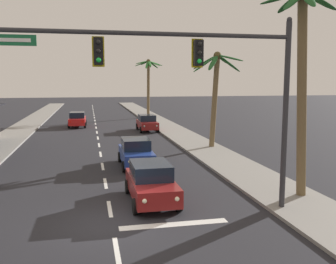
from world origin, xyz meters
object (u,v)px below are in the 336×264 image
palm_right_second (216,83)px  sedan_lead_at_stop_bar (151,182)px  sedan_oncoming_far (77,119)px  palm_right_farthest (148,76)px  sedan_parked_nearest_kerb (147,123)px  palm_right_nearest (302,61)px  traffic_signal_mast (205,75)px  sedan_third_in_queue (136,152)px

palm_right_second → sedan_lead_at_stop_bar: bearing=-120.5°
sedan_oncoming_far → palm_right_farthest: palm_right_farthest is taller
palm_right_second → palm_right_farthest: bearing=92.6°
sedan_parked_nearest_kerb → palm_right_nearest: (3.00, -23.88, 5.14)m
sedan_lead_at_stop_bar → palm_right_second: size_ratio=0.60×
sedan_oncoming_far → palm_right_second: palm_right_second is taller
sedan_lead_at_stop_bar → sedan_oncoming_far: bearing=97.8°
traffic_signal_mast → palm_right_nearest: bearing=15.1°
sedan_lead_at_stop_bar → sedan_third_in_queue: same height
palm_right_second → sedan_oncoming_far: bearing=123.6°
sedan_lead_at_stop_bar → sedan_parked_nearest_kerb: size_ratio=1.00×
palm_right_second → sedan_parked_nearest_kerb: bearing=107.9°
palm_right_nearest → palm_right_second: bearing=87.3°
palm_right_nearest → palm_right_second: 12.77m
sedan_oncoming_far → palm_right_nearest: 31.20m
traffic_signal_mast → sedan_lead_at_stop_bar: traffic_signal_mast is taller
palm_right_farthest → traffic_signal_mast: bearing=-96.0°
traffic_signal_mast → sedan_third_in_queue: traffic_signal_mast is taller
traffic_signal_mast → palm_right_farthest: palm_right_farthest is taller
sedan_third_in_queue → palm_right_nearest: (6.16, -7.83, 5.14)m
sedan_lead_at_stop_bar → palm_right_nearest: palm_right_nearest is taller
sedan_lead_at_stop_bar → sedan_third_in_queue: 6.95m
sedan_lead_at_stop_bar → palm_right_second: palm_right_second is taller
sedan_third_in_queue → palm_right_nearest: 11.21m
sedan_lead_at_stop_bar → palm_right_farthest: size_ratio=0.54×
traffic_signal_mast → palm_right_second: traffic_signal_mast is taller
sedan_oncoming_far → palm_right_second: 20.01m
traffic_signal_mast → sedan_oncoming_far: traffic_signal_mast is taller
traffic_signal_mast → sedan_third_in_queue: (-1.47, 9.10, -4.54)m
sedan_lead_at_stop_bar → palm_right_farthest: (5.79, 37.26, 4.95)m
traffic_signal_mast → sedan_lead_at_stop_bar: 5.30m
palm_right_farthest → sedan_third_in_queue: bearing=-100.4°
palm_right_nearest → sedan_third_in_queue: bearing=128.2°
traffic_signal_mast → sedan_third_in_queue: bearing=99.2°
sedan_parked_nearest_kerb → palm_right_nearest: palm_right_nearest is taller
traffic_signal_mast → sedan_lead_at_stop_bar: size_ratio=2.47×
sedan_third_in_queue → palm_right_second: size_ratio=0.60×
traffic_signal_mast → sedan_parked_nearest_kerb: (1.69, 25.15, -4.54)m
sedan_third_in_queue → palm_right_farthest: bearing=79.6°
sedan_third_in_queue → sedan_parked_nearest_kerb: (3.16, 16.05, 0.00)m
sedan_third_in_queue → palm_right_nearest: size_ratio=0.49×
sedan_oncoming_far → sedan_third_in_queue: bearing=-79.2°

